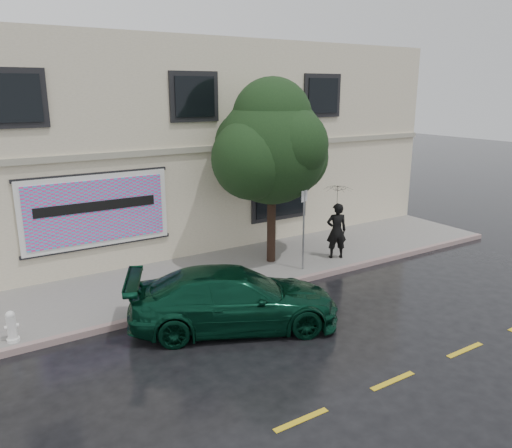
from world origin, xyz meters
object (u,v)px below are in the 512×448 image
car (234,299)px  fire_hydrant (12,327)px  street_tree (272,150)px  pedestrian (336,231)px

car → fire_hydrant: bearing=93.5°
street_tree → car: bearing=-135.3°
car → pedestrian: size_ratio=2.69×
pedestrian → street_tree: street_tree is taller
car → pedestrian: pedestrian is taller
car → fire_hydrant: size_ratio=6.88×
car → pedestrian: (5.04, 2.21, 0.35)m
street_tree → fire_hydrant: size_ratio=7.34×
street_tree → pedestrian: bearing=-23.8°
street_tree → fire_hydrant: (-7.64, -1.38, -3.17)m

